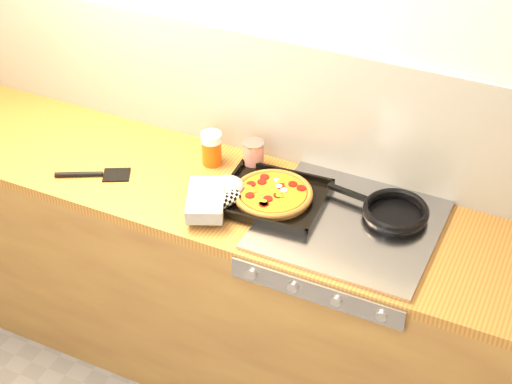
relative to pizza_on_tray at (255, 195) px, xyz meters
The scene contains 9 objects.
room_shell 0.39m from the pizza_on_tray, 107.42° to the left, with size 3.20×3.20×3.20m.
counter_run 0.50m from the pizza_on_tray, 164.69° to the left, with size 3.20×0.62×0.90m.
stovetop 0.35m from the pizza_on_tray, ahead, with size 0.60×0.56×0.02m, color #9C9CA1.
pizza_on_tray is the anchor object (origin of this frame).
frying_pan 0.49m from the pizza_on_tray, 14.95° to the left, with size 0.40×0.26×0.04m.
tomato_can 0.23m from the pizza_on_tray, 116.94° to the left, with size 0.09×0.09×0.12m.
juice_glass 0.31m from the pizza_on_tray, 147.75° to the left, with size 0.08×0.08×0.13m.
wooden_spoon 0.20m from the pizza_on_tray, 57.98° to the left, with size 0.30×0.09×0.02m.
black_spatula 0.63m from the pizza_on_tray, behind, with size 0.27×0.18×0.02m.
Camera 1 is at (1.07, -0.95, 2.62)m, focal length 55.00 mm.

